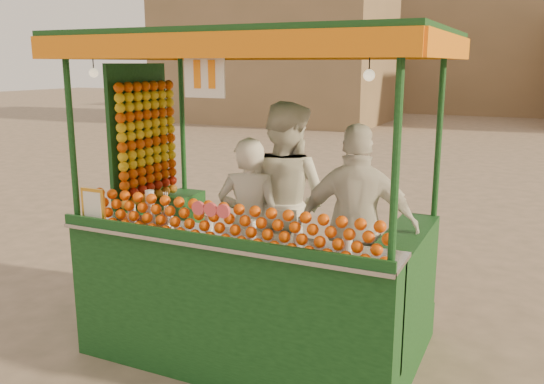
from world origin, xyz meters
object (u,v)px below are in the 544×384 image
at_px(vendor_left, 250,224).
at_px(vendor_right, 357,228).
at_px(vendor_middle, 285,202).
at_px(juice_cart, 246,253).

xyz_separation_m(vendor_left, vendor_right, (1.02, 0.04, 0.08)).
bearing_deg(vendor_right, vendor_middle, -34.75).
distance_m(vendor_left, vendor_right, 1.03).
distance_m(juice_cart, vendor_right, 1.03).
bearing_deg(vendor_left, vendor_middle, -133.01).
height_order(juice_cart, vendor_left, juice_cart).
xyz_separation_m(juice_cart, vendor_right, (0.96, 0.24, 0.30)).
bearing_deg(vendor_left, vendor_right, 166.29).
bearing_deg(vendor_right, juice_cart, 1.18).
bearing_deg(vendor_right, vendor_left, -10.41).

